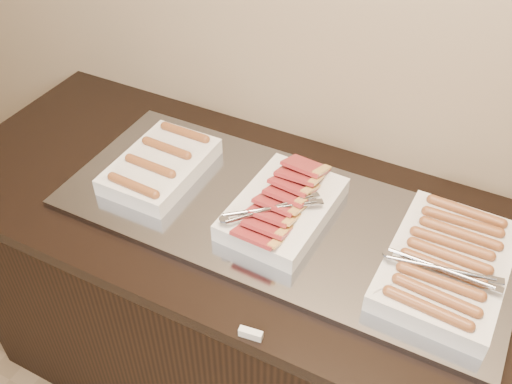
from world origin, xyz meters
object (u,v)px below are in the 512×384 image
Objects in this scene: counter at (283,323)px; dish_left at (161,165)px; dish_center at (282,207)px; dish_right at (447,264)px; warming_tray at (281,218)px.

counter is 0.64m from dish_left.
dish_center reaches higher than dish_right.
dish_left is 0.80× the size of dish_right.
dish_left is 0.89× the size of dish_center.
dish_left reaches higher than counter.
counter is at bearing 0.00° from warming_tray.
dish_left is 0.81m from dish_right.
dish_right is (0.81, -0.00, 0.00)m from dish_left.
warming_tray is 0.38m from dish_left.
dish_right reaches higher than dish_left.
warming_tray is 3.27× the size of dish_center.
warming_tray is 0.04m from dish_center.
dish_right is (0.41, -0.00, 0.50)m from counter.
dish_left is 0.38m from dish_center.
dish_left is at bearing 180.00° from warming_tray.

